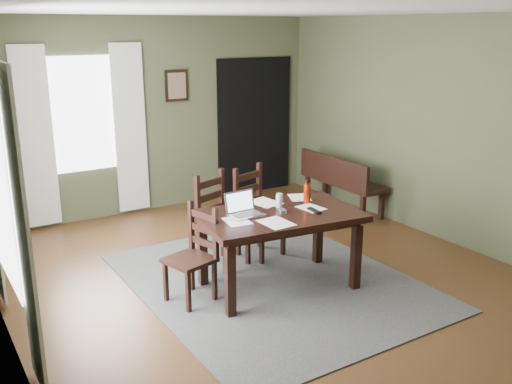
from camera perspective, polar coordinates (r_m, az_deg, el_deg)
ground at (r=6.01m, az=1.54°, el=-8.99°), size 5.00×6.00×0.01m
room_shell at (r=5.49m, az=1.68°, el=8.33°), size 5.02×6.02×2.71m
rug at (r=6.01m, az=1.54°, el=-8.90°), size 2.60×3.20×0.01m
dining_table at (r=5.64m, az=2.33°, el=-3.03°), size 1.67×1.13×0.78m
chair_end at (r=5.49m, az=-6.27°, el=-6.33°), size 0.50×0.50×0.93m
chair_back_left at (r=6.24m, az=-3.59°, el=-2.95°), size 0.58×0.58×1.03m
chair_back_right at (r=6.51m, az=0.12°, el=-2.12°), size 0.55×0.55×1.03m
bench at (r=8.19m, az=8.37°, el=1.38°), size 0.46×1.42×0.80m
laptop at (r=5.54m, az=-1.29°, el=-1.69°), size 0.33×0.27×0.22m
computer_mouse at (r=5.62m, az=2.65°, el=-1.89°), size 0.08×0.11×0.03m
tv_remote at (r=5.67m, az=5.83°, el=-1.86°), size 0.07×0.20×0.02m
drinking_glass at (r=5.76m, az=2.33°, el=-0.85°), size 0.08×0.08×0.14m
water_bottle at (r=5.91m, az=5.13°, el=-0.03°), size 0.08×0.08×0.25m
paper_a at (r=5.37m, az=-1.90°, el=-2.92°), size 0.25×0.31×0.00m
paper_b at (r=5.78m, az=5.51°, el=-1.59°), size 0.23×0.29×0.00m
paper_c at (r=5.93m, az=0.90°, el=-1.05°), size 0.30×0.36×0.00m
paper_d at (r=6.12m, az=4.36°, el=-0.54°), size 0.30×0.33×0.00m
paper_e at (r=5.32m, az=2.03°, el=-3.09°), size 0.26×0.33×0.00m
window_back at (r=7.84m, az=-16.96°, el=7.43°), size 1.00×0.01×1.50m
curtain_left_near at (r=4.17m, az=-22.29°, el=-4.06°), size 0.03×0.48×2.30m
curtain_back_left at (r=7.71m, az=-21.18°, el=5.02°), size 0.44×0.03×2.30m
curtain_back_right at (r=8.03m, az=-12.48°, el=6.14°), size 0.44×0.03×2.30m
framed_picture at (r=8.25m, az=-7.95°, el=10.49°), size 0.34×0.03×0.44m
doorway_back at (r=8.96m, az=-0.14°, el=6.57°), size 1.30×0.03×2.10m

